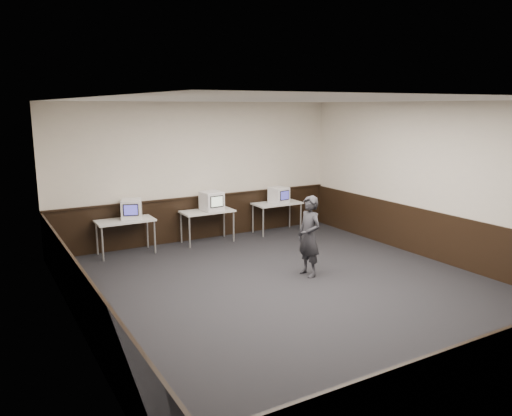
{
  "coord_description": "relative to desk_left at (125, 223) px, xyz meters",
  "views": [
    {
      "loc": [
        -4.62,
        -6.66,
        3.11
      ],
      "look_at": [
        0.14,
        1.6,
        1.15
      ],
      "focal_mm": 35.0,
      "sensor_mm": 36.0,
      "label": 1
    }
  ],
  "objects": [
    {
      "name": "wainscot_right",
      "position": [
        5.38,
        -3.6,
        -0.18
      ],
      "size": [
        0.04,
        7.98,
        1.0
      ],
      "primitive_type": "cube",
      "color": "black",
      "rests_on": "right_wall"
    },
    {
      "name": "emac_right",
      "position": [
        3.82,
        -0.05,
        0.27
      ],
      "size": [
        0.46,
        0.48,
        0.39
      ],
      "rotation": [
        0.0,
        0.0,
        0.17
      ],
      "color": "white",
      "rests_on": "desk_right"
    },
    {
      "name": "desk_right",
      "position": [
        3.8,
        0.0,
        0.0
      ],
      "size": [
        1.2,
        0.6,
        0.75
      ],
      "color": "silver",
      "rests_on": "ground"
    },
    {
      "name": "wainscot_rail",
      "position": [
        1.9,
        0.36,
        0.34
      ],
      "size": [
        6.98,
        0.06,
        0.04
      ],
      "primitive_type": "cube",
      "color": "black",
      "rests_on": "wainscot_back"
    },
    {
      "name": "left_wall",
      "position": [
        -1.6,
        -3.6,
        0.92
      ],
      "size": [
        0.0,
        8.0,
        8.0
      ],
      "primitive_type": "plane",
      "rotation": [
        1.57,
        0.0,
        1.57
      ],
      "color": "silver",
      "rests_on": "ground"
    },
    {
      "name": "emac_left",
      "position": [
        0.16,
        0.04,
        0.28
      ],
      "size": [
        0.54,
        0.56,
        0.42
      ],
      "rotation": [
        0.0,
        0.0,
        -0.34
      ],
      "color": "white",
      "rests_on": "desk_left"
    },
    {
      "name": "wainscot_left",
      "position": [
        -1.58,
        -3.6,
        -0.18
      ],
      "size": [
        0.04,
        7.98,
        1.0
      ],
      "primitive_type": "cube",
      "color": "black",
      "rests_on": "left_wall"
    },
    {
      "name": "desk_left",
      "position": [
        0.0,
        0.0,
        0.0
      ],
      "size": [
        1.2,
        0.6,
        0.75
      ],
      "color": "silver",
      "rests_on": "ground"
    },
    {
      "name": "right_wall",
      "position": [
        5.4,
        -3.6,
        0.92
      ],
      "size": [
        0.0,
        8.0,
        8.0
      ],
      "primitive_type": "plane",
      "rotation": [
        1.57,
        0.0,
        -1.57
      ],
      "color": "silver",
      "rests_on": "ground"
    },
    {
      "name": "back_wall",
      "position": [
        1.9,
        0.4,
        0.92
      ],
      "size": [
        7.0,
        0.0,
        7.0
      ],
      "primitive_type": "plane",
      "rotation": [
        1.57,
        0.0,
        0.0
      ],
      "color": "silver",
      "rests_on": "ground"
    },
    {
      "name": "floor",
      "position": [
        1.9,
        -3.6,
        -0.68
      ],
      "size": [
        8.0,
        8.0,
        0.0
      ],
      "primitive_type": "plane",
      "color": "black",
      "rests_on": "ground"
    },
    {
      "name": "emac_center",
      "position": [
        2.0,
        -0.05,
        0.29
      ],
      "size": [
        0.48,
        0.51,
        0.44
      ],
      "rotation": [
        0.0,
        0.0,
        0.08
      ],
      "color": "white",
      "rests_on": "desk_center"
    },
    {
      "name": "ceiling",
      "position": [
        1.9,
        -3.6,
        2.52
      ],
      "size": [
        8.0,
        8.0,
        0.0
      ],
      "primitive_type": "plane",
      "rotation": [
        3.14,
        0.0,
        0.0
      ],
      "color": "white",
      "rests_on": "back_wall"
    },
    {
      "name": "person",
      "position": [
        2.57,
        -3.06,
        0.07
      ],
      "size": [
        0.39,
        0.57,
        1.51
      ],
      "primitive_type": "imported",
      "rotation": [
        0.0,
        0.0,
        -1.52
      ],
      "color": "#25262B",
      "rests_on": "ground"
    },
    {
      "name": "desk_center",
      "position": [
        1.9,
        0.0,
        0.0
      ],
      "size": [
        1.2,
        0.6,
        0.75
      ],
      "color": "silver",
      "rests_on": "ground"
    },
    {
      "name": "wainscot_back",
      "position": [
        1.9,
        0.38,
        -0.18
      ],
      "size": [
        6.98,
        0.04,
        1.0
      ],
      "primitive_type": "cube",
      "color": "black",
      "rests_on": "back_wall"
    }
  ]
}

